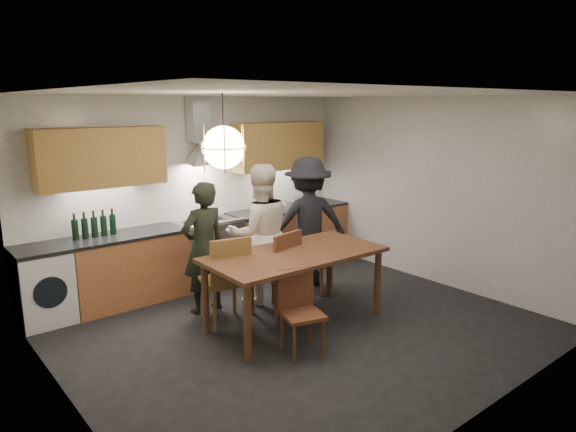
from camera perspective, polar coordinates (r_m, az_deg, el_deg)
ground at (r=6.03m, az=1.08°, el=-12.09°), size 5.00×5.00×0.00m
room_shell at (r=5.55m, az=1.16°, el=4.17°), size 5.02×4.52×2.61m
counter_run at (r=7.39m, az=-8.64°, el=-3.86°), size 5.00×0.62×0.90m
range_stove at (r=7.38m, az=-8.78°, el=-3.96°), size 0.90×0.60×0.92m
wall_fixtures at (r=7.21m, az=-9.65°, el=7.23°), size 4.30×0.54×1.10m
pendant_lamp at (r=4.83m, az=-7.17°, el=7.56°), size 0.43×0.43×0.70m
dining_table at (r=5.81m, az=0.77°, el=-5.02°), size 2.06×1.07×0.86m
chair_back_left at (r=5.86m, az=-6.73°, el=-6.56°), size 0.56×0.56×1.06m
chair_back_mid at (r=6.11m, az=-0.84°, el=-5.76°), size 0.55×0.55×1.04m
chair_back_right at (r=6.90m, az=3.76°, el=-4.73°), size 0.48×0.48×0.82m
chair_front at (r=5.30m, az=1.25°, el=-9.84°), size 0.48×0.48×0.86m
person_left at (r=6.26m, az=-9.35°, el=-3.49°), size 0.60×0.41×1.61m
person_mid at (r=6.48m, az=-3.11°, el=-2.03°), size 1.04×0.93×1.78m
person_right at (r=7.10m, az=2.20°, el=-0.67°), size 1.33×1.07×1.79m
mixing_bowl at (r=7.91m, az=-1.41°, el=1.02°), size 0.44×0.44×0.08m
stock_pot at (r=8.18m, az=1.34°, el=1.58°), size 0.23×0.23×0.13m
wine_bottles at (r=6.68m, az=-20.74°, el=-0.86°), size 0.53×0.08×0.32m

